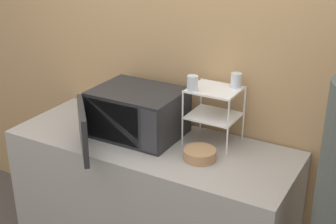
{
  "coord_description": "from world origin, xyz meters",
  "views": [
    {
      "loc": [
        1.34,
        -1.82,
        2.17
      ],
      "look_at": [
        0.1,
        0.37,
        1.1
      ],
      "focal_mm": 50.0,
      "sensor_mm": 36.0,
      "label": 1
    }
  ],
  "objects_px": {
    "glass_back_right": "(236,80)",
    "dish_rack": "(214,104)",
    "microwave": "(135,113)",
    "glass_front_left": "(192,83)",
    "bowl": "(200,154)"
  },
  "relations": [
    {
      "from": "microwave",
      "to": "bowl",
      "type": "relative_size",
      "value": 3.98
    },
    {
      "from": "microwave",
      "to": "glass_front_left",
      "type": "xyz_separation_m",
      "value": [
        0.36,
        0.06,
        0.24
      ]
    },
    {
      "from": "dish_rack",
      "to": "glass_back_right",
      "type": "relative_size",
      "value": 3.98
    },
    {
      "from": "glass_front_left",
      "to": "bowl",
      "type": "distance_m",
      "value": 0.41
    },
    {
      "from": "microwave",
      "to": "glass_front_left",
      "type": "bearing_deg",
      "value": 9.73
    },
    {
      "from": "bowl",
      "to": "glass_front_left",
      "type": "bearing_deg",
      "value": 130.83
    },
    {
      "from": "glass_back_right",
      "to": "dish_rack",
      "type": "bearing_deg",
      "value": -141.33
    },
    {
      "from": "glass_front_left",
      "to": "glass_back_right",
      "type": "distance_m",
      "value": 0.26
    },
    {
      "from": "dish_rack",
      "to": "bowl",
      "type": "bearing_deg",
      "value": -83.36
    },
    {
      "from": "glass_back_right",
      "to": "microwave",
      "type": "bearing_deg",
      "value": -157.88
    },
    {
      "from": "microwave",
      "to": "glass_back_right",
      "type": "bearing_deg",
      "value": 22.12
    },
    {
      "from": "microwave",
      "to": "glass_front_left",
      "type": "height_order",
      "value": "glass_front_left"
    },
    {
      "from": "glass_back_right",
      "to": "bowl",
      "type": "xyz_separation_m",
      "value": [
        -0.07,
        -0.31,
        -0.36
      ]
    },
    {
      "from": "dish_rack",
      "to": "microwave",
      "type": "bearing_deg",
      "value": -162.19
    },
    {
      "from": "glass_back_right",
      "to": "bowl",
      "type": "relative_size",
      "value": 0.47
    }
  ]
}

